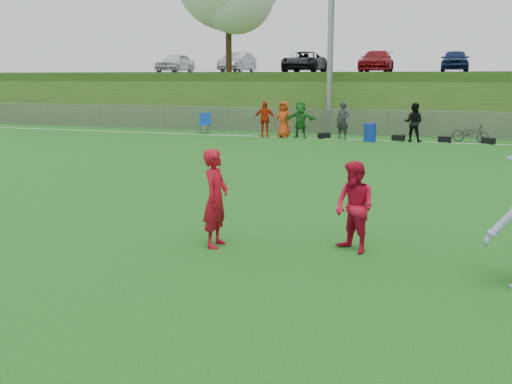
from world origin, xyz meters
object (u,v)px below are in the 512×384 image
at_px(player_red_left, 216,198).
at_px(recycling_bin, 370,133).
at_px(player_red_center, 354,207).
at_px(bicycle, 471,133).

bearing_deg(player_red_left, recycling_bin, -1.69).
relative_size(player_red_center, bicycle, 0.95).
height_order(player_red_center, recycling_bin, player_red_center).
bearing_deg(player_red_center, bicycle, 119.83).
xyz_separation_m(player_red_center, bicycle, (2.42, 17.42, -0.33)).
height_order(player_red_left, bicycle, player_red_left).
relative_size(player_red_left, recycling_bin, 2.06).
xyz_separation_m(player_red_left, player_red_center, (2.27, 0.40, -0.08)).
height_order(player_red_left, player_red_center, player_red_left).
xyz_separation_m(player_red_left, recycling_bin, (0.48, 16.76, -0.43)).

